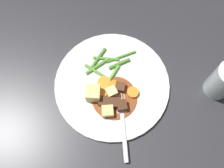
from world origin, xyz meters
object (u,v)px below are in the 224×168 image
Objects in this scene: carrot_slice_1 at (100,92)px; meat_chunk_1 at (122,106)px; carrot_slice_0 at (114,86)px; carrot_slice_3 at (133,93)px; fork at (123,122)px; potato_chunk_1 at (93,93)px; carrot_slice_2 at (104,82)px; potato_chunk_2 at (110,92)px; meat_chunk_3 at (114,103)px; meat_chunk_2 at (105,103)px; meat_chunk_0 at (120,87)px; dinner_plate at (112,85)px; water_glass at (223,81)px; potato_chunk_0 at (108,111)px.

carrot_slice_1 is 0.06m from meat_chunk_1.
carrot_slice_3 is at bearing 73.75° from carrot_slice_0.
potato_chunk_1 is at bearing -130.34° from fork.
carrot_slice_1 is 1.06× the size of carrot_slice_2.
carrot_slice_1 is at bearing 115.78° from potato_chunk_1.
potato_chunk_2 reaches higher than meat_chunk_1.
meat_chunk_3 is (0.02, 0.05, -0.01)m from potato_chunk_1.
meat_chunk_2 is (0.05, 0.00, 0.00)m from carrot_slice_2.
carrot_slice_2 is at bearing -152.61° from meat_chunk_3.
carrot_slice_2 is 1.43× the size of meat_chunk_0.
meat_chunk_2 reaches higher than carrot_slice_3.
meat_chunk_2 is 0.02m from meat_chunk_3.
carrot_slice_1 is (0.03, -0.03, 0.01)m from dinner_plate.
water_glass is (-0.06, 0.24, 0.03)m from meat_chunk_1.
carrot_slice_0 is 1.24× the size of meat_chunk_1.
meat_chunk_0 reaches higher than carrot_slice_1.
meat_chunk_2 is at bearing -91.21° from meat_chunk_3.
carrot_slice_3 is at bearing -82.45° from water_glass.
potato_chunk_2 is (-0.01, 0.04, -0.01)m from potato_chunk_1.
water_glass is (-0.10, 0.23, 0.04)m from fork.
potato_chunk_2 is at bearing 99.60° from potato_chunk_1.
carrot_slice_0 is 0.29× the size of water_glass.
potato_chunk_0 reaches higher than carrot_slice_1.
water_glass is at bearing 93.15° from carrot_slice_0.
carrot_slice_0 is 0.07m from potato_chunk_0.
potato_chunk_2 is at bearing -23.93° from carrot_slice_0.
carrot_slice_0 is 0.03m from carrot_slice_2.
meat_chunk_3 is (-0.02, 0.02, -0.00)m from potato_chunk_0.
potato_chunk_2 is at bearing -85.85° from carrot_slice_3.
potato_chunk_2 reaches higher than fork.
potato_chunk_2 reaches higher than carrot_slice_2.
potato_chunk_0 is at bearing -48.65° from carrot_slice_3.
meat_chunk_3 is (0.05, 0.01, 0.02)m from dinner_plate.
meat_chunk_0 is at bearing 71.55° from carrot_slice_2.
water_glass reaches higher than carrot_slice_2.
meat_chunk_0 is 0.25m from water_glass.
carrot_slice_1 is 0.08m from carrot_slice_3.
meat_chunk_1 is 0.81× the size of meat_chunk_3.
potato_chunk_1 is 0.06m from meat_chunk_3.
meat_chunk_3 is at bearing 9.37° from dinner_plate.
potato_chunk_0 reaches higher than dinner_plate.
carrot_slice_1 is at bearing -48.23° from dinner_plate.
meat_chunk_0 is 0.78× the size of meat_chunk_3.
fork is at bearing 5.59° from meat_chunk_1.
carrot_slice_2 is 0.08m from meat_chunk_1.
meat_chunk_0 is 0.04m from meat_chunk_3.
carrot_slice_3 is at bearing 125.11° from meat_chunk_3.
potato_chunk_0 is at bearing 41.87° from potato_chunk_1.
carrot_slice_2 is 0.08m from carrot_slice_3.
potato_chunk_1 reaches higher than dinner_plate.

